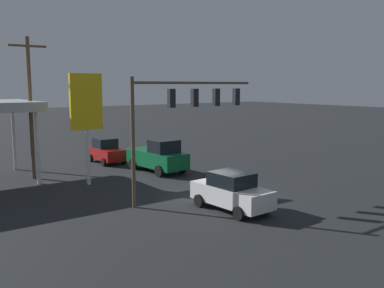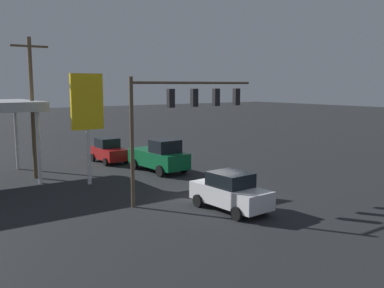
{
  "view_description": "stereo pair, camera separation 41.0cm",
  "coord_description": "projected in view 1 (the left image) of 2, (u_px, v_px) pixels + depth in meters",
  "views": [
    {
      "loc": [
        14.82,
        18.13,
        6.26
      ],
      "look_at": [
        0.0,
        -2.0,
        2.8
      ],
      "focal_mm": 40.0,
      "sensor_mm": 36.0,
      "label": 1
    },
    {
      "loc": [
        14.48,
        18.37,
        6.26
      ],
      "look_at": [
        0.0,
        -2.0,
        2.8
      ],
      "focal_mm": 40.0,
      "sensor_mm": 36.0,
      "label": 2
    }
  ],
  "objects": [
    {
      "name": "price_sign",
      "position": [
        86.0,
        107.0,
        26.45
      ],
      "size": [
        2.06,
        0.27,
        6.97
      ],
      "color": "silver",
      "rests_on": "ground"
    },
    {
      "name": "utility_pole",
      "position": [
        30.0,
        105.0,
        28.13
      ],
      "size": [
        2.4,
        0.26,
        9.36
      ],
      "color": "brown",
      "rests_on": "ground"
    },
    {
      "name": "sedan_far",
      "position": [
        231.0,
        191.0,
        21.47
      ],
      "size": [
        2.22,
        4.48,
        1.93
      ],
      "rotation": [
        0.0,
        0.0,
        1.62
      ],
      "color": "silver",
      "rests_on": "ground"
    },
    {
      "name": "ground_plane",
      "position": [
        213.0,
        197.0,
        24.02
      ],
      "size": [
        200.0,
        200.0,
        0.0
      ],
      "primitive_type": "plane",
      "color": "black"
    },
    {
      "name": "pickup_parked",
      "position": [
        158.0,
        157.0,
        30.97
      ],
      "size": [
        2.52,
        5.32,
        2.4
      ],
      "rotation": [
        0.0,
        0.0,
        1.63
      ],
      "color": "#0C592D",
      "rests_on": "ground"
    },
    {
      "name": "hatchback_crossing",
      "position": [
        106.0,
        151.0,
        34.62
      ],
      "size": [
        1.99,
        3.82,
        1.97
      ],
      "rotation": [
        0.0,
        0.0,
        1.58
      ],
      "color": "maroon",
      "rests_on": "ground"
    },
    {
      "name": "traffic_signal_assembly",
      "position": [
        185.0,
        107.0,
        23.27
      ],
      "size": [
        7.99,
        0.43,
        6.68
      ],
      "color": "brown",
      "rests_on": "ground"
    }
  ]
}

